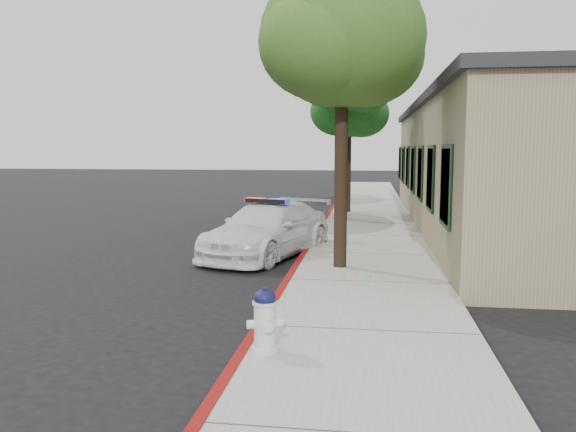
% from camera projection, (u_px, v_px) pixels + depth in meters
% --- Properties ---
extents(ground, '(120.00, 120.00, 0.00)m').
position_uv_depth(ground, '(284.00, 286.00, 11.30)').
color(ground, black).
rests_on(ground, ground).
extents(sidewalk, '(3.20, 60.00, 0.15)m').
position_uv_depth(sidewalk, '(367.00, 256.00, 14.02)').
color(sidewalk, gray).
rests_on(sidewalk, ground).
extents(red_curb, '(0.14, 60.00, 0.16)m').
position_uv_depth(red_curb, '(305.00, 254.00, 14.24)').
color(red_curb, maroon).
rests_on(red_curb, ground).
extents(clapboard_building, '(7.30, 20.89, 4.24)m').
position_uv_depth(clapboard_building, '(524.00, 166.00, 18.97)').
color(clapboard_building, '#867C58').
rests_on(clapboard_building, ground).
extents(police_car, '(3.24, 4.97, 1.46)m').
position_uv_depth(police_car, '(267.00, 229.00, 14.41)').
color(police_car, white).
rests_on(police_car, ground).
extents(fire_hydrant, '(0.47, 0.41, 0.82)m').
position_uv_depth(fire_hydrant, '(265.00, 320.00, 7.20)').
color(fire_hydrant, silver).
rests_on(fire_hydrant, sidewalk).
extents(street_tree_near, '(3.47, 3.52, 6.33)m').
position_uv_depth(street_tree_near, '(343.00, 43.00, 11.90)').
color(street_tree_near, black).
rests_on(street_tree_near, sidewalk).
extents(street_tree_mid, '(3.91, 3.65, 6.97)m').
position_uv_depth(street_tree_mid, '(345.00, 71.00, 20.22)').
color(street_tree_mid, black).
rests_on(street_tree_mid, sidewalk).
extents(street_tree_far, '(3.13, 2.86, 5.41)m').
position_uv_depth(street_tree_far, '(349.00, 110.00, 22.73)').
color(street_tree_far, black).
rests_on(street_tree_far, sidewalk).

